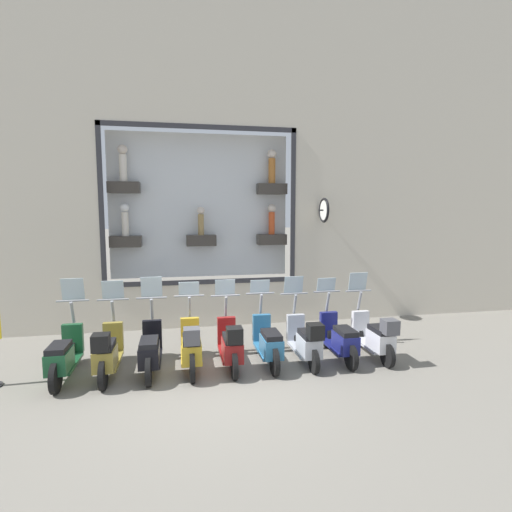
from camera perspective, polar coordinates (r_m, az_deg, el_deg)
ground_plane at (r=7.50m, az=-5.89°, el=-17.37°), size 120.00×120.00×0.00m
building_facade at (r=10.57m, az=-8.00°, el=15.42°), size 1.24×36.00×9.20m
scooter_white_0 at (r=8.71m, az=16.69°, el=-10.89°), size 1.79×0.61×1.65m
scooter_navy_1 at (r=8.47m, az=11.89°, el=-11.52°), size 1.80×0.61×1.55m
scooter_silver_2 at (r=8.15m, az=7.11°, el=-11.91°), size 1.79×0.61×1.61m
scooter_teal_3 at (r=8.03m, az=1.74°, el=-12.31°), size 1.81×0.60×1.56m
scooter_red_4 at (r=7.84m, az=-3.63°, el=-12.57°), size 1.80×0.60×1.59m
scooter_yellow_5 at (r=7.78m, az=-9.25°, el=-12.66°), size 1.81×0.60×1.57m
scooter_black_6 at (r=7.87m, az=-14.86°, el=-12.90°), size 1.81×0.60×1.70m
scooter_olive_7 at (r=7.89m, az=-20.47°, el=-12.77°), size 1.80×0.61×1.65m
scooter_green_8 at (r=8.12m, az=-25.73°, el=-12.71°), size 1.81×0.61×1.72m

